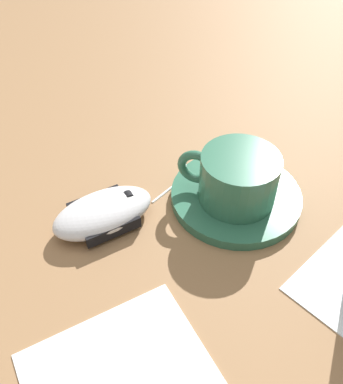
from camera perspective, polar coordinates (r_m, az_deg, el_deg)
ground_plane at (r=0.45m, az=8.65°, el=-8.47°), size 3.00×3.00×0.00m
saucer at (r=0.50m, az=8.54°, el=-0.58°), size 0.15×0.15×0.01m
coffee_cup at (r=0.47m, az=8.70°, el=1.91°), size 0.09×0.10×0.06m
computer_mouse at (r=0.47m, az=-9.08°, el=-2.71°), size 0.09×0.12×0.03m
mouse_cable at (r=0.54m, az=5.49°, el=3.27°), size 0.06×0.18×0.00m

